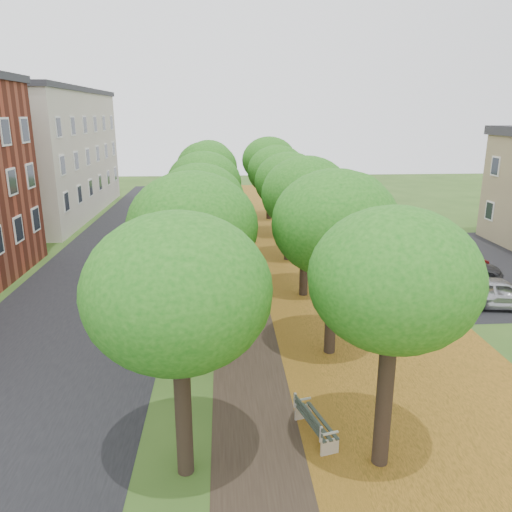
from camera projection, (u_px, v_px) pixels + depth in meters
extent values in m
plane|color=#2D4C19|center=(276.00, 467.00, 12.29)|extent=(120.00, 120.00, 0.00)
cube|color=black|center=(104.00, 279.00, 26.18)|extent=(8.00, 70.00, 0.01)
cube|color=black|center=(246.00, 276.00, 26.67)|extent=(3.20, 70.00, 0.01)
cube|color=#9B631C|center=(338.00, 274.00, 27.00)|extent=(7.50, 70.00, 0.01)
cube|color=black|center=(481.00, 266.00, 28.51)|extent=(9.00, 16.00, 0.01)
cylinder|color=black|center=(183.00, 412.00, 11.69)|extent=(0.40, 0.40, 3.29)
ellipsoid|color=#195E13|center=(178.00, 293.00, 10.87)|extent=(4.07, 4.07, 3.46)
cylinder|color=black|center=(196.00, 313.00, 17.44)|extent=(0.40, 0.40, 3.29)
ellipsoid|color=#195E13|center=(193.00, 231.00, 16.62)|extent=(4.07, 4.07, 3.46)
cylinder|color=black|center=(202.00, 264.00, 23.20)|extent=(0.40, 0.40, 3.29)
ellipsoid|color=#195E13|center=(200.00, 200.00, 22.38)|extent=(4.07, 4.07, 3.46)
cylinder|color=black|center=(206.00, 234.00, 28.95)|extent=(0.40, 0.40, 3.29)
ellipsoid|color=#195E13|center=(204.00, 183.00, 28.13)|extent=(4.07, 4.07, 3.46)
cylinder|color=black|center=(208.00, 214.00, 34.71)|extent=(0.40, 0.40, 3.29)
ellipsoid|color=#195E13|center=(207.00, 171.00, 33.89)|extent=(4.07, 4.07, 3.46)
cylinder|color=black|center=(210.00, 200.00, 40.46)|extent=(0.40, 0.40, 3.29)
ellipsoid|color=#195E13|center=(209.00, 163.00, 39.64)|extent=(4.07, 4.07, 3.46)
cylinder|color=black|center=(384.00, 404.00, 12.00)|extent=(0.40, 0.40, 3.29)
ellipsoid|color=#195E13|center=(393.00, 288.00, 11.18)|extent=(4.07, 4.07, 3.46)
cylinder|color=black|center=(331.00, 310.00, 17.76)|extent=(0.40, 0.40, 3.29)
ellipsoid|color=#195E13|center=(335.00, 229.00, 16.94)|extent=(4.07, 4.07, 3.46)
cylinder|color=black|center=(304.00, 262.00, 23.51)|extent=(0.40, 0.40, 3.29)
ellipsoid|color=#195E13|center=(306.00, 199.00, 22.69)|extent=(4.07, 4.07, 3.46)
cylinder|color=black|center=(288.00, 233.00, 29.26)|extent=(0.40, 0.40, 3.29)
ellipsoid|color=#195E13|center=(289.00, 182.00, 28.45)|extent=(4.07, 4.07, 3.46)
cylinder|color=black|center=(277.00, 213.00, 35.02)|extent=(0.40, 0.40, 3.29)
ellipsoid|color=#195E13|center=(277.00, 170.00, 34.20)|extent=(4.07, 4.07, 3.46)
cylinder|color=black|center=(269.00, 199.00, 40.77)|extent=(0.40, 0.40, 3.29)
ellipsoid|color=#195E13|center=(269.00, 162.00, 39.95)|extent=(4.07, 4.07, 3.46)
cube|color=beige|center=(31.00, 156.00, 41.45)|extent=(10.00, 20.00, 10.00)
cube|color=#2D2D33|center=(23.00, 90.00, 40.01)|extent=(10.30, 20.30, 0.40)
cube|color=#2A352D|center=(316.00, 421.00, 13.35)|extent=(0.91, 1.86, 0.04)
cube|color=#2A352D|center=(307.00, 414.00, 13.20)|extent=(0.51, 1.75, 0.26)
cube|color=silver|center=(330.00, 447.00, 12.67)|extent=(0.50, 0.19, 0.45)
cube|color=silver|center=(303.00, 412.00, 14.16)|extent=(0.50, 0.19, 0.45)
cube|color=silver|center=(330.00, 433.00, 12.56)|extent=(0.45, 0.18, 0.04)
cube|color=silver|center=(304.00, 399.00, 14.05)|extent=(0.45, 0.18, 0.04)
imported|color=#ADADB2|center=(498.00, 293.00, 22.20)|extent=(4.29, 2.27, 1.39)
imported|color=maroon|center=(451.00, 263.00, 26.76)|extent=(4.32, 2.44, 1.35)
imported|color=#333438|center=(456.00, 266.00, 26.13)|extent=(4.91, 3.14, 1.33)
imported|color=silver|center=(429.00, 248.00, 29.55)|extent=(4.99, 2.38, 1.38)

